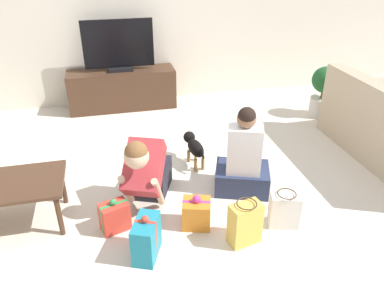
% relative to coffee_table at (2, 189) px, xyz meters
% --- Properties ---
extents(ground_plane, '(16.00, 16.00, 0.00)m').
position_rel_coffee_table_xyz_m(ground_plane, '(1.60, 0.10, -0.38)').
color(ground_plane, beige).
extents(wall_back, '(8.40, 0.06, 2.60)m').
position_rel_coffee_table_xyz_m(wall_back, '(1.60, 2.73, 0.92)').
color(wall_back, silver).
rests_on(wall_back, ground_plane).
extents(coffee_table, '(1.01, 0.57, 0.43)m').
position_rel_coffee_table_xyz_m(coffee_table, '(0.00, 0.00, 0.00)').
color(coffee_table, '#472D1E').
rests_on(coffee_table, ground_plane).
extents(tv_console, '(1.53, 0.44, 0.57)m').
position_rel_coffee_table_xyz_m(tv_console, '(1.16, 2.44, -0.10)').
color(tv_console, '#472D1E').
rests_on(tv_console, ground_plane).
extents(tv, '(0.97, 0.20, 0.71)m').
position_rel_coffee_table_xyz_m(tv, '(1.16, 2.44, 0.51)').
color(tv, black).
rests_on(tv, tv_console).
extents(potted_plant_corner_right, '(0.36, 0.36, 0.71)m').
position_rel_coffee_table_xyz_m(potted_plant_corner_right, '(3.86, 1.50, 0.00)').
color(potted_plant_corner_right, beige).
rests_on(potted_plant_corner_right, ground_plane).
extents(person_kneeling, '(0.57, 0.82, 0.79)m').
position_rel_coffee_table_xyz_m(person_kneeling, '(1.22, 0.05, -0.03)').
color(person_kneeling, '#23232D').
rests_on(person_kneeling, ground_plane).
extents(person_sitting, '(0.63, 0.59, 0.91)m').
position_rel_coffee_table_xyz_m(person_sitting, '(2.15, 0.03, -0.06)').
color(person_sitting, '#283351').
rests_on(person_sitting, ground_plane).
extents(dog, '(0.19, 0.51, 0.33)m').
position_rel_coffee_table_xyz_m(dog, '(1.80, 0.63, -0.16)').
color(dog, black).
rests_on(dog, ground_plane).
extents(gift_box_a, '(0.29, 0.26, 0.31)m').
position_rel_coffee_table_xyz_m(gift_box_a, '(1.58, -0.38, -0.25)').
color(gift_box_a, orange).
rests_on(gift_box_a, ground_plane).
extents(gift_box_b, '(0.27, 0.35, 0.39)m').
position_rel_coffee_table_xyz_m(gift_box_b, '(1.12, -0.63, -0.21)').
color(gift_box_b, teal).
rests_on(gift_box_b, ground_plane).
extents(gift_box_c, '(0.27, 0.23, 0.31)m').
position_rel_coffee_table_xyz_m(gift_box_c, '(0.89, -0.26, -0.25)').
color(gift_box_c, red).
rests_on(gift_box_c, ground_plane).
extents(gift_bag_a, '(0.28, 0.20, 0.34)m').
position_rel_coffee_table_xyz_m(gift_bag_a, '(2.32, -0.55, -0.22)').
color(gift_bag_a, white).
rests_on(gift_bag_a, ground_plane).
extents(gift_bag_b, '(0.29, 0.20, 0.39)m').
position_rel_coffee_table_xyz_m(gift_bag_b, '(1.91, -0.67, -0.19)').
color(gift_bag_b, '#E5B74C').
rests_on(gift_bag_b, ground_plane).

